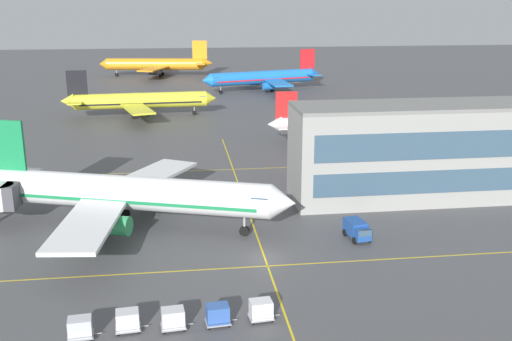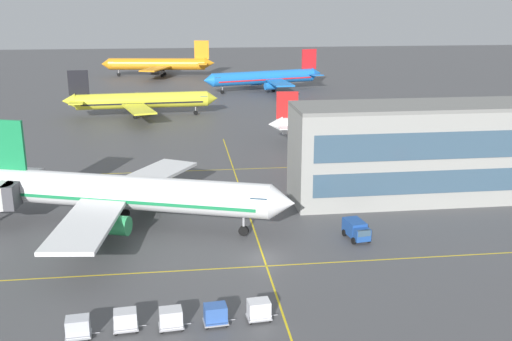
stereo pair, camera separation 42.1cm
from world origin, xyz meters
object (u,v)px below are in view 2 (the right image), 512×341
at_px(baggage_cart_row_second, 125,320).
at_px(airliner_third_row, 141,101).
at_px(airliner_second_row, 351,126).
at_px(baggage_cart_row_middle, 171,319).
at_px(baggage_cart_row_fifth, 259,310).
at_px(airliner_far_left_stand, 265,77).
at_px(baggage_cart_row_fourth, 216,315).
at_px(service_truck_red_van, 356,230).
at_px(airliner_far_right_stand, 159,64).
at_px(baggage_cart_row_leftmost, 78,328).
at_px(airliner_front_gate, 126,193).

bearing_deg(baggage_cart_row_second, airliner_third_row, 92.39).
xyz_separation_m(airliner_second_row, baggage_cart_row_middle, (-34.26, -64.77, -2.49)).
xyz_separation_m(airliner_third_row, baggage_cart_row_fifth, (15.47, -97.61, -2.88)).
bearing_deg(airliner_far_left_stand, baggage_cart_row_fifth, -98.42).
distance_m(baggage_cart_row_fourth, baggage_cart_row_fifth, 3.81).
height_order(baggage_cart_row_second, baggage_cart_row_middle, same).
bearing_deg(service_truck_red_van, baggage_cart_row_middle, -140.80).
bearing_deg(baggage_cart_row_second, airliner_far_right_stand, 90.65).
relative_size(airliner_far_right_stand, baggage_cart_row_fourth, 14.78).
distance_m(airliner_far_right_stand, baggage_cart_row_leftmost, 178.23).
bearing_deg(airliner_second_row, airliner_far_right_stand, 109.53).
bearing_deg(service_truck_red_van, baggage_cart_row_leftmost, -148.25).
bearing_deg(baggage_cart_row_second, baggage_cart_row_middle, -2.85).
height_order(airliner_second_row, service_truck_red_van, airliner_second_row).
relative_size(airliner_second_row, airliner_third_row, 0.90).
bearing_deg(airliner_third_row, baggage_cart_row_middle, -85.41).
distance_m(baggage_cart_row_leftmost, baggage_cart_row_middle, 7.60).
xyz_separation_m(baggage_cart_row_leftmost, baggage_cart_row_fifth, (15.17, 1.00, 0.00)).
distance_m(airliner_front_gate, airliner_far_right_stand, 152.80).
height_order(airliner_far_left_stand, baggage_cart_row_middle, airliner_far_left_stand).
xyz_separation_m(airliner_second_row, airliner_far_right_stand, (-40.06, 112.92, 0.93)).
height_order(airliner_front_gate, baggage_cart_row_fifth, airliner_front_gate).
bearing_deg(airliner_far_right_stand, baggage_cart_row_second, -89.35).
xyz_separation_m(airliner_far_right_stand, baggage_cart_row_middle, (5.80, -177.69, -3.42)).
distance_m(airliner_second_row, airliner_far_left_stand, 71.61).
xyz_separation_m(airliner_front_gate, airliner_far_right_stand, (-0.29, 152.80, 0.05)).
bearing_deg(airliner_third_row, service_truck_red_van, -70.11).
xyz_separation_m(airliner_far_right_stand, service_truck_red_van, (27.12, -160.30, -3.24)).
height_order(airliner_far_right_stand, baggage_cart_row_fourth, airliner_far_right_stand).
height_order(airliner_front_gate, baggage_cart_row_second, airliner_front_gate).
bearing_deg(service_truck_red_van, airliner_far_right_stand, 99.60).
height_order(airliner_front_gate, baggage_cart_row_leftmost, airliner_front_gate).
height_order(airliner_far_right_stand, baggage_cart_row_fifth, airliner_far_right_stand).
bearing_deg(airliner_far_right_stand, airliner_front_gate, -89.89).
xyz_separation_m(airliner_front_gate, airliner_third_row, (-2.37, 73.22, -0.48)).
bearing_deg(baggage_cart_row_leftmost, airliner_second_row, 57.33).
relative_size(airliner_third_row, baggage_cart_row_second, 13.00).
distance_m(airliner_far_left_stand, baggage_cart_row_fourth, 138.01).
relative_size(airliner_far_right_stand, baggage_cart_row_leftmost, 14.78).
bearing_deg(airliner_second_row, baggage_cart_row_leftmost, -122.67).
distance_m(airliner_second_row, baggage_cart_row_second, 75.01).
xyz_separation_m(airliner_far_right_stand, baggage_cart_row_leftmost, (-1.79, -178.19, -3.42)).
relative_size(service_truck_red_van, baggage_cart_row_fourth, 1.54).
bearing_deg(airliner_far_left_stand, baggage_cart_row_middle, -101.49).
xyz_separation_m(airliner_third_row, airliner_far_left_stand, (35.53, 37.97, 0.30)).
bearing_deg(airliner_far_right_stand, airliner_second_row, -70.47).
xyz_separation_m(airliner_far_left_stand, baggage_cart_row_second, (-31.44, -135.89, -3.19)).
xyz_separation_m(airliner_second_row, baggage_cart_row_second, (-38.06, -64.59, -2.49)).
xyz_separation_m(airliner_second_row, service_truck_red_van, (-12.94, -47.38, -2.32)).
bearing_deg(airliner_third_row, airliner_front_gate, -88.15).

